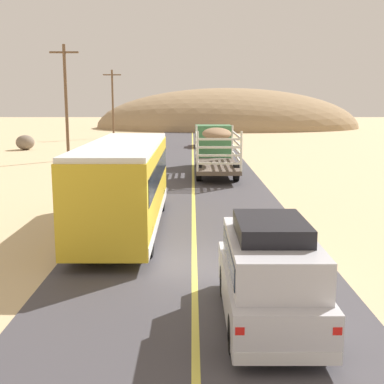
{
  "coord_description": "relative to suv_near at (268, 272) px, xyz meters",
  "views": [
    {
      "loc": [
        -0.07,
        -14.38,
        4.77
      ],
      "look_at": [
        0.0,
        5.08,
        1.22
      ],
      "focal_mm": 48.09,
      "sensor_mm": 36.0,
      "label": 1
    }
  ],
  "objects": [
    {
      "name": "boulder_near_shoulder",
      "position": [
        -17.39,
        38.09,
        -0.46
      ],
      "size": [
        1.71,
        1.76,
        1.38
      ],
      "primitive_type": "ellipsoid",
      "color": "#756656",
      "rests_on": "ground"
    },
    {
      "name": "power_pole_far",
      "position": [
        -11.33,
        53.29,
        3.24
      ],
      "size": [
        2.2,
        0.24,
        8.19
      ],
      "color": "brown",
      "rests_on": "ground"
    },
    {
      "name": "road_surface",
      "position": [
        -1.57,
        4.01,
        -1.14
      ],
      "size": [
        8.0,
        120.0,
        0.02
      ],
      "primitive_type": "cube",
      "color": "#423F44",
      "rests_on": "ground"
    },
    {
      "name": "car_far",
      "position": [
        -0.43,
        41.18,
        -0.46
      ],
      "size": [
        1.8,
        4.4,
        1.46
      ],
      "color": "#B2261E",
      "rests_on": "road_surface"
    },
    {
      "name": "bus",
      "position": [
        -4.08,
        7.97,
        0.6
      ],
      "size": [
        2.54,
        10.0,
        3.21
      ],
      "color": "gold",
      "rests_on": "road_surface"
    },
    {
      "name": "livestock_truck",
      "position": [
        -0.15,
        23.85,
        0.64
      ],
      "size": [
        2.53,
        9.7,
        3.02
      ],
      "color": "#3F7F4C",
      "rests_on": "road_surface"
    },
    {
      "name": "suv_near",
      "position": [
        0.0,
        0.0,
        0.0
      ],
      "size": [
        1.9,
        4.62,
        2.29
      ],
      "color": "silver",
      "rests_on": "road_surface"
    },
    {
      "name": "power_pole_mid",
      "position": [
        -11.33,
        29.73,
        3.55
      ],
      "size": [
        2.2,
        0.24,
        8.81
      ],
      "color": "brown",
      "rests_on": "ground"
    },
    {
      "name": "ground_plane",
      "position": [
        -1.57,
        4.01,
        -1.15
      ],
      "size": [
        240.0,
        240.0,
        0.0
      ],
      "primitive_type": "plane",
      "color": "#CCB284"
    },
    {
      "name": "road_centre_line",
      "position": [
        -1.57,
        4.01,
        -1.13
      ],
      "size": [
        0.16,
        117.6,
        0.0
      ],
      "primitive_type": "cube",
      "color": "#D8CC4C",
      "rests_on": "road_surface"
    },
    {
      "name": "distant_hill",
      "position": [
        4.17,
        75.19,
        -1.15
      ],
      "size": [
        42.92,
        26.73,
        12.93
      ],
      "primitive_type": "ellipsoid",
      "color": "#997C5A",
      "rests_on": "ground"
    }
  ]
}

